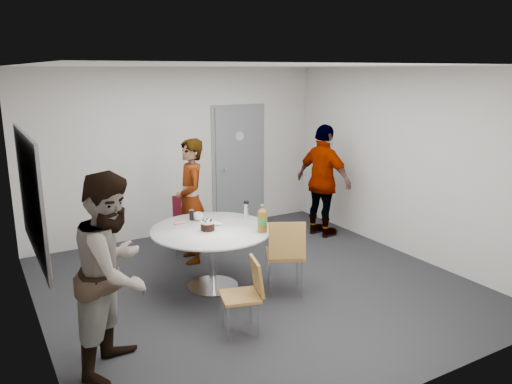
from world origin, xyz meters
TOP-DOWN VIEW (x-y plane):
  - floor at (0.00, 0.00)m, footprint 5.00×5.00m
  - ceiling at (0.00, 0.00)m, footprint 5.00×5.00m
  - wall_back at (0.00, 2.50)m, footprint 5.00×0.00m
  - wall_left at (-2.50, 0.00)m, footprint 0.00×5.00m
  - wall_right at (2.50, 0.00)m, footprint 0.00×5.00m
  - wall_front at (0.00, -2.50)m, footprint 5.00×0.00m
  - door at (1.10, 2.48)m, footprint 1.02×0.17m
  - whiteboard at (-2.46, 0.20)m, footprint 0.04×1.90m
  - table at (-0.46, 0.21)m, footprint 1.48×1.48m
  - chair_near_left at (-0.64, -0.95)m, footprint 0.50×0.47m
  - chair_near_right at (0.18, -0.41)m, footprint 0.62×0.64m
  - chair_far at (-0.29, 1.51)m, footprint 0.53×0.56m
  - person_main at (-0.34, 1.20)m, footprint 0.53×0.70m
  - person_left at (-1.95, -0.87)m, footprint 1.09×1.12m
  - person_right at (1.95, 1.17)m, footprint 0.66×1.14m

SIDE VIEW (x-z plane):
  - floor at x=0.00m, z-range 0.00..0.00m
  - chair_near_left at x=-0.64m, z-range 0.08..0.88m
  - chair_far at x=-0.29m, z-range 0.09..0.96m
  - chair_near_right at x=0.18m, z-range 0.11..1.06m
  - table at x=-0.46m, z-range 0.12..1.23m
  - person_main at x=-0.34m, z-range 0.00..1.75m
  - person_left at x=-1.95m, z-range 0.00..1.82m
  - person_right at x=1.95m, z-range 0.00..1.82m
  - door at x=1.10m, z-range -0.03..2.09m
  - wall_back at x=0.00m, z-range -1.15..3.85m
  - wall_left at x=-2.50m, z-range -1.15..3.85m
  - wall_right at x=2.50m, z-range -1.15..3.85m
  - wall_front at x=0.00m, z-range -1.15..3.85m
  - whiteboard at x=-2.46m, z-range 0.82..2.08m
  - ceiling at x=0.00m, z-range 2.70..2.70m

